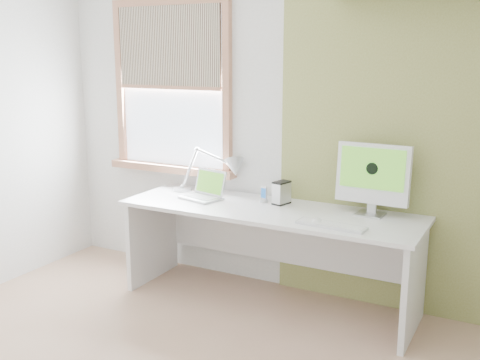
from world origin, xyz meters
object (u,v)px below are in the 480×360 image
Objects in this scene: external_drive at (282,193)px; imac at (373,175)px; desk at (272,232)px; desk_lamp at (225,170)px; laptop at (205,191)px.

imac is (0.67, 0.03, 0.19)m from external_drive.
external_drive is at bearing -177.12° from imac.
external_drive is (0.03, 0.10, 0.28)m from desk.
desk_lamp reaches higher than desk.
external_drive is 0.69m from imac.
imac is (1.26, 0.15, 0.23)m from laptop.
desk_lamp is 1.29× the size of imac.
desk is at bearing -20.90° from desk_lamp.
laptop is 2.06× the size of external_drive.
external_drive is 0.34× the size of imac.
laptop is at bearing -105.90° from desk_lamp.
external_drive is at bearing -10.22° from desk_lamp.
imac reaches higher than laptop.
desk_lamp is 1.21m from imac.
imac is at bearing 10.84° from desk.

